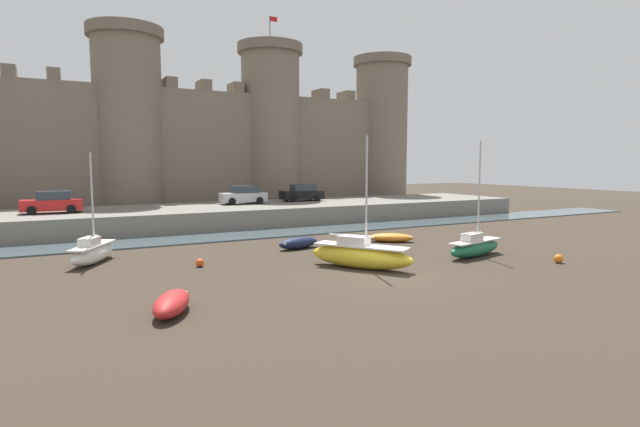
# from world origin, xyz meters

# --- Properties ---
(ground_plane) EXTENTS (160.00, 160.00, 0.00)m
(ground_plane) POSITION_xyz_m (0.00, 0.00, 0.00)
(ground_plane) COLOR #382D23
(water_channel) EXTENTS (80.00, 4.50, 0.10)m
(water_channel) POSITION_xyz_m (0.00, 15.42, 0.05)
(water_channel) COLOR #47565B
(water_channel) RESTS_ON ground
(quay_road) EXTENTS (56.09, 10.00, 1.59)m
(quay_road) POSITION_xyz_m (0.00, 22.67, 0.79)
(quay_road) COLOR slate
(quay_road) RESTS_ON ground
(castle) EXTENTS (51.12, 7.03, 20.99)m
(castle) POSITION_xyz_m (-0.00, 32.45, 8.14)
(castle) COLOR #7A6B5B
(castle) RESTS_ON ground
(rowboat_foreground_centre) EXTENTS (3.13, 2.65, 0.59)m
(rowboat_foreground_centre) POSITION_xyz_m (5.94, 8.07, 0.31)
(rowboat_foreground_centre) COLOR orange
(rowboat_foreground_centre) RESTS_ON ground
(sailboat_foreground_left) EXTENTS (4.11, 5.28, 6.63)m
(sailboat_foreground_left) POSITION_xyz_m (-0.40, 1.94, 0.68)
(sailboat_foreground_left) COLOR yellow
(sailboat_foreground_left) RESTS_ON ground
(rowboat_midflat_centre) EXTENTS (2.19, 3.04, 0.76)m
(rowboat_midflat_centre) POSITION_xyz_m (-10.39, -1.41, 0.39)
(rowboat_midflat_centre) COLOR red
(rowboat_midflat_centre) RESTS_ON ground
(sailboat_near_channel_left) EXTENTS (2.98, 4.28, 5.83)m
(sailboat_near_channel_left) POSITION_xyz_m (-12.25, 9.61, 0.60)
(sailboat_near_channel_left) COLOR silver
(sailboat_near_channel_left) RESTS_ON ground
(sailboat_near_channel_right) EXTENTS (4.74, 2.06, 6.51)m
(sailboat_near_channel_right) POSITION_xyz_m (7.04, 1.57, 0.57)
(sailboat_near_channel_right) COLOR #1E6B47
(sailboat_near_channel_right) RESTS_ON ground
(rowboat_foreground_right) EXTENTS (3.01, 1.57, 0.72)m
(rowboat_foreground_right) POSITION_xyz_m (-0.72, 8.55, 0.38)
(rowboat_foreground_right) COLOR #141E3D
(rowboat_foreground_right) RESTS_ON ground
(mooring_buoy_near_shore) EXTENTS (0.47, 0.47, 0.47)m
(mooring_buoy_near_shore) POSITION_xyz_m (9.59, -1.89, 0.24)
(mooring_buoy_near_shore) COLOR orange
(mooring_buoy_near_shore) RESTS_ON ground
(mooring_buoy_mid_mud) EXTENTS (0.43, 0.43, 0.43)m
(mooring_buoy_mid_mud) POSITION_xyz_m (-7.49, 6.05, 0.22)
(mooring_buoy_mid_mud) COLOR #E04C1E
(mooring_buoy_mid_mud) RESTS_ON ground
(car_quay_east) EXTENTS (4.15, 1.97, 1.62)m
(car_quay_east) POSITION_xyz_m (7.27, 24.46, 2.37)
(car_quay_east) COLOR black
(car_quay_east) RESTS_ON quay_road
(car_quay_west) EXTENTS (4.15, 1.97, 1.62)m
(car_quay_west) POSITION_xyz_m (1.12, 23.90, 2.37)
(car_quay_west) COLOR #B2B5B7
(car_quay_west) RESTS_ON quay_road
(car_quay_centre_west) EXTENTS (4.15, 1.97, 1.62)m
(car_quay_centre_west) POSITION_xyz_m (-14.09, 22.64, 2.37)
(car_quay_centre_west) COLOR red
(car_quay_centre_west) RESTS_ON quay_road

